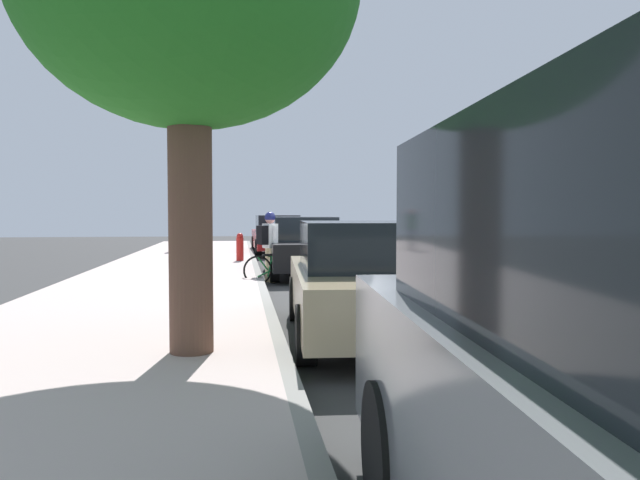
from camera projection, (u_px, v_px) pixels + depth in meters
name	position (u px, v px, depth m)	size (l,w,h in m)	color
ground	(331.00, 283.00, 14.01)	(55.80, 55.80, 0.00)	#323232
sidewalk	(163.00, 282.00, 13.51)	(4.13, 34.88, 0.17)	#B4A19C
curb_edge	(259.00, 281.00, 13.79)	(0.16, 34.88, 0.17)	gray
lane_stripe_centre	(455.00, 284.00, 13.92)	(0.14, 35.80, 0.01)	white
lane_stripe_bike_edge	(323.00, 283.00, 13.99)	(0.12, 34.88, 0.01)	white
parked_sedan_red_nearest	(277.00, 235.00, 23.38)	(1.92, 4.44, 1.52)	maroon
parked_sedan_black_second	(303.00, 247.00, 15.61)	(1.87, 4.42, 1.52)	black
parked_sedan_tan_mid	(363.00, 281.00, 7.90)	(2.03, 4.50, 1.52)	tan
bicycle_at_curb	(280.00, 269.00, 13.84)	(1.68, 0.49, 0.72)	black
cyclist_with_backpack	(269.00, 240.00, 14.21)	(0.51, 0.58, 1.65)	#C6B284
pedestrian_on_phone	(177.00, 227.00, 22.82)	(0.33, 0.60, 1.60)	black
fire_hydrant	(240.00, 247.00, 18.39)	(0.22, 0.22, 0.84)	red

